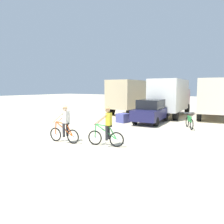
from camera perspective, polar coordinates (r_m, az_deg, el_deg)
ground_plane at (r=10.52m, az=-14.69°, el=-8.06°), size 120.00×120.00×0.00m
box_truck_tan_camper at (r=21.67m, az=5.36°, el=4.59°), size 2.52×6.80×3.35m
box_truck_white_box at (r=19.99m, az=15.67°, el=4.21°), size 2.82×6.89×3.35m
box_truck_cream_rv at (r=20.12m, az=26.04°, el=3.80°), size 3.25×7.00×3.35m
sedan_parked at (r=15.96m, az=10.61°, el=0.23°), size 2.12×4.34×1.76m
cyclist_orange_shirt at (r=10.27m, az=-12.73°, el=-3.52°), size 1.72×0.52×1.82m
cyclist_cowboy_hat at (r=9.41m, az=-1.43°, el=-4.28°), size 1.69×0.61×1.82m
bicycle_spare at (r=14.50m, az=20.29°, el=-2.63°), size 0.89×1.55×0.97m
supply_crate at (r=15.98m, az=2.97°, el=-1.62°), size 0.89×0.92×0.68m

